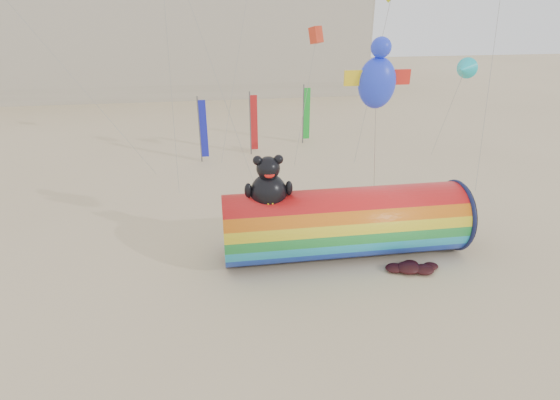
{
  "coord_description": "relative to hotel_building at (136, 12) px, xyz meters",
  "views": [
    {
      "loc": [
        -2.52,
        -18.7,
        11.79
      ],
      "look_at": [
        0.5,
        1.5,
        2.4
      ],
      "focal_mm": 28.0,
      "sensor_mm": 36.0,
      "label": 1
    }
  ],
  "objects": [
    {
      "name": "festival_banners",
      "position": [
        12.75,
        -29.38,
        -7.67
      ],
      "size": [
        9.58,
        3.79,
        5.2
      ],
      "color": "#59595E",
      "rests_on": "ground"
    },
    {
      "name": "kite_handler",
      "position": [
        18.47,
        -46.42,
        -9.45
      ],
      "size": [
        0.65,
        0.44,
        1.73
      ],
      "primitive_type": "imported",
      "rotation": [
        0.0,
        0.0,
        3.1
      ],
      "color": "slate",
      "rests_on": "ground"
    },
    {
      "name": "ground",
      "position": [
        12.0,
        -45.95,
        -10.31
      ],
      "size": [
        160.0,
        160.0,
        0.0
      ],
      "primitive_type": "plane",
      "color": "#CCB58C",
      "rests_on": "ground"
    },
    {
      "name": "fabric_bundle",
      "position": [
        18.29,
        -48.24,
        -10.14
      ],
      "size": [
        2.62,
        1.35,
        0.41
      ],
      "color": "#3C0B0C",
      "rests_on": "ground"
    },
    {
      "name": "hotel_building",
      "position": [
        0.0,
        0.0,
        0.0
      ],
      "size": [
        60.4,
        15.4,
        20.6
      ],
      "color": "#B7AD99",
      "rests_on": "ground"
    },
    {
      "name": "windsock_assembly",
      "position": [
        15.47,
        -46.18,
        -8.48
      ],
      "size": [
        12.0,
        3.66,
        5.53
      ],
      "color": "red",
      "rests_on": "ground"
    }
  ]
}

